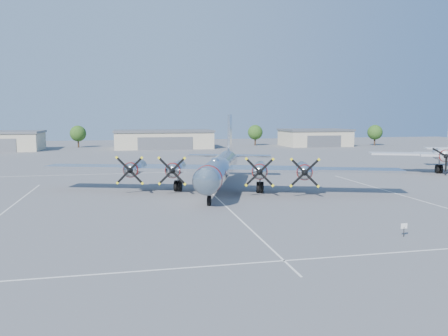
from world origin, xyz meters
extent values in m
plane|color=#59595C|center=(0.00, 0.00, 0.00)|extent=(260.00, 260.00, 0.00)
cube|color=silver|center=(0.00, -5.00, 0.01)|extent=(0.15, 40.00, 0.01)
cube|color=silver|center=(22.00, -5.00, 0.01)|extent=(0.15, 40.00, 0.01)
cube|color=silver|center=(0.00, -22.00, 0.01)|extent=(60.00, 0.15, 0.01)
cube|color=silver|center=(0.00, 25.00, 0.01)|extent=(60.00, 0.15, 0.01)
cube|color=#BAB294|center=(0.00, 82.00, 2.40)|extent=(28.00, 14.00, 4.80)
cube|color=slate|center=(0.00, 82.00, 5.10)|extent=(28.60, 14.60, 0.60)
cube|color=slate|center=(0.00, 74.95, 1.80)|extent=(15.40, 0.20, 3.60)
cube|color=#BAB294|center=(48.00, 82.00, 2.40)|extent=(20.00, 14.00, 4.80)
cube|color=slate|center=(48.00, 82.00, 5.10)|extent=(20.60, 14.60, 0.60)
cube|color=slate|center=(48.00, 74.95, 1.80)|extent=(11.00, 0.20, 3.60)
cylinder|color=#382619|center=(-25.00, 90.00, 1.40)|extent=(0.50, 0.50, 2.80)
sphere|color=#214915|center=(-25.00, 90.00, 4.24)|extent=(4.80, 4.80, 4.80)
cylinder|color=#382619|center=(30.00, 88.00, 1.40)|extent=(0.50, 0.50, 2.80)
sphere|color=#214915|center=(30.00, 88.00, 4.24)|extent=(4.80, 4.80, 4.80)
cylinder|color=#382619|center=(68.00, 80.00, 1.40)|extent=(0.50, 0.50, 2.80)
sphere|color=#214915|center=(68.00, 80.00, 4.24)|extent=(4.80, 4.80, 4.80)
cylinder|color=black|center=(11.12, -18.56, 0.41)|extent=(0.06, 0.06, 0.82)
cube|color=white|center=(11.12, -18.56, 0.87)|extent=(0.57, 0.07, 0.41)
camera|label=1|loc=(-9.65, -48.14, 9.39)|focal=35.00mm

